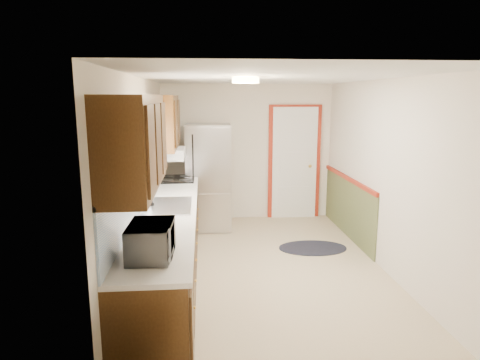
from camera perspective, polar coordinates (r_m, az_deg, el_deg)
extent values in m
cube|color=tan|center=(5.54, 3.63, -12.15)|extent=(3.20, 5.20, 0.12)
cube|color=white|center=(5.09, 3.97, 13.49)|extent=(3.20, 5.20, 0.12)
cube|color=silver|center=(7.64, 0.96, 3.70)|extent=(3.20, 0.10, 2.40)
cube|color=silver|center=(2.83, 11.57, -9.60)|extent=(3.20, 0.10, 2.40)
cube|color=silver|center=(5.18, -12.85, -0.16)|extent=(0.10, 5.20, 2.40)
cube|color=silver|center=(5.61, 19.12, 0.37)|extent=(0.10, 5.20, 2.40)
cube|color=#37200C|center=(5.06, -9.52, -9.13)|extent=(0.60, 4.00, 0.90)
cube|color=silver|center=(4.91, -9.52, -3.98)|extent=(0.63, 4.00, 0.04)
cube|color=#5C9BE0|center=(4.88, -13.18, -0.67)|extent=(0.02, 4.00, 0.55)
cube|color=#37200C|center=(3.49, -13.94, 4.82)|extent=(0.35, 1.40, 0.75)
cube|color=#37200C|center=(6.17, -10.10, 7.59)|extent=(0.35, 1.20, 0.75)
cube|color=white|center=(4.91, -13.19, 4.20)|extent=(0.02, 1.00, 0.90)
cube|color=#D74228|center=(4.88, -12.85, 8.29)|extent=(0.05, 1.12, 0.24)
cube|color=#B7B7BC|center=(5.01, -9.50, -3.41)|extent=(0.52, 0.82, 0.02)
cube|color=white|center=(6.25, -9.46, 3.51)|extent=(0.45, 0.60, 0.15)
cube|color=maroon|center=(7.77, 7.23, 2.25)|extent=(0.94, 0.05, 2.08)
cube|color=white|center=(7.74, 7.27, 2.23)|extent=(0.80, 0.04, 2.00)
cube|color=#515932|center=(6.99, 14.18, -3.60)|extent=(0.02, 2.30, 0.90)
cube|color=maroon|center=(6.89, 14.26, 0.18)|extent=(0.04, 2.30, 0.06)
cylinder|color=#FFD88C|center=(4.86, 0.75, 13.15)|extent=(0.30, 0.30, 0.06)
imported|color=white|center=(3.44, -11.80, -7.44)|extent=(0.29, 0.50, 0.34)
cube|color=#B7B7BC|center=(7.09, -4.21, 0.41)|extent=(0.74, 0.69, 1.74)
cylinder|color=black|center=(6.74, -6.22, -0.95)|extent=(0.02, 0.02, 1.22)
ellipsoid|color=black|center=(6.42, 9.67, -8.91)|extent=(1.01, 0.67, 0.01)
cube|color=black|center=(6.56, -8.44, 0.14)|extent=(0.53, 0.64, 0.02)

